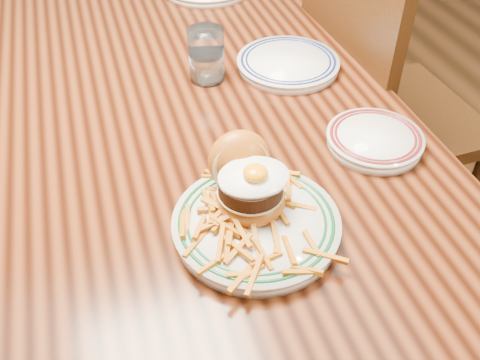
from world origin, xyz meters
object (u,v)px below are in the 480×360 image
object	(u,v)px
table	(195,123)
main_plate	(253,209)
side_plate	(375,139)
chair_right	(375,108)

from	to	relation	value
table	main_plate	bearing A→B (deg)	-89.76
table	side_plate	bearing A→B (deg)	-45.37
main_plate	side_plate	xyz separation A→B (m)	(0.29, 0.13, -0.02)
chair_right	side_plate	world-z (taller)	chair_right
side_plate	chair_right	bearing A→B (deg)	43.85
chair_right	table	bearing A→B (deg)	9.01
table	main_plate	xyz separation A→B (m)	(0.00, -0.42, 0.12)
table	chair_right	size ratio (longest dim) A/B	1.63
table	side_plate	world-z (taller)	side_plate
main_plate	side_plate	distance (m)	0.32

